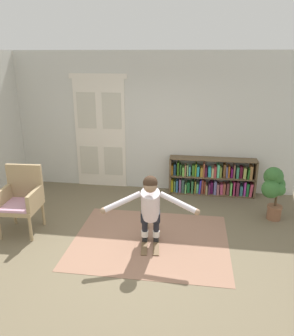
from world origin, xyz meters
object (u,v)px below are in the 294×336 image
Objects in this scene: wicker_chair at (21,198)px; potted_plant at (274,186)px; skis_pair at (151,238)px; person_skier at (150,204)px; bookshelf at (212,179)px.

potted_plant is (4.20, 1.04, 0.04)m from wicker_chair.
person_skier is (0.02, -0.18, 0.69)m from skis_pair.
wicker_chair is at bearing 179.63° from skis_pair.
wicker_chair is (-3.18, -1.99, 0.24)m from bookshelf.
skis_pair is at bearing 96.47° from person_skier.
wicker_chair reaches higher than potted_plant.
potted_plant reaches higher than bookshelf.
wicker_chair is at bearing 174.78° from person_skier.
bookshelf is 2.44m from person_skier.
bookshelf is 1.28× the size of person_skier.
wicker_chair reaches higher than bookshelf.
bookshelf reaches higher than skis_pair.
potted_plant is 0.69× the size of person_skier.
person_skier is at bearing -148.57° from potted_plant.
person_skier is at bearing -5.22° from wicker_chair.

